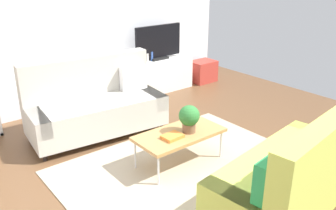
{
  "coord_description": "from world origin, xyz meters",
  "views": [
    {
      "loc": [
        -2.42,
        -2.9,
        2.35
      ],
      "look_at": [
        0.26,
        0.46,
        0.65
      ],
      "focal_mm": 38.63,
      "sensor_mm": 36.0,
      "label": 1
    }
  ],
  "objects": [
    {
      "name": "ground_plane",
      "position": [
        0.0,
        0.0,
        0.0
      ],
      "size": [
        7.68,
        7.68,
        0.0
      ],
      "primitive_type": "plane",
      "color": "brown"
    },
    {
      "name": "wall_far",
      "position": [
        0.0,
        2.8,
        1.45
      ],
      "size": [
        6.4,
        0.12,
        2.9
      ],
      "primitive_type": "cube",
      "color": "silver",
      "rests_on": "ground_plane"
    },
    {
      "name": "area_rug",
      "position": [
        0.11,
        -0.09,
        0.01
      ],
      "size": [
        2.9,
        2.2,
        0.01
      ],
      "primitive_type": "cube",
      "color": "tan",
      "rests_on": "ground_plane"
    },
    {
      "name": "couch_beige",
      "position": [
        -0.22,
        1.53,
        0.44
      ],
      "size": [
        1.98,
        1.03,
        1.1
      ],
      "rotation": [
        0.0,
        0.0,
        3.04
      ],
      "color": "#B2ADA3",
      "rests_on": "ground_plane"
    },
    {
      "name": "couch_green",
      "position": [
        0.45,
        -1.31,
        0.45
      ],
      "size": [
        1.99,
        1.08,
        1.1
      ],
      "rotation": [
        0.0,
        0.0,
        0.13
      ],
      "color": "#C1CC51",
      "rests_on": "ground_plane"
    },
    {
      "name": "coffee_table",
      "position": [
        0.16,
        0.11,
        0.39
      ],
      "size": [
        1.1,
        0.56,
        0.42
      ],
      "color": "#B7844C",
      "rests_on": "ground_plane"
    },
    {
      "name": "tv_console",
      "position": [
        1.6,
        2.46,
        0.32
      ],
      "size": [
        1.4,
        0.44,
        0.64
      ],
      "primitive_type": "cube",
      "color": "silver",
      "rests_on": "ground_plane"
    },
    {
      "name": "tv",
      "position": [
        1.6,
        2.44,
        0.95
      ],
      "size": [
        1.0,
        0.2,
        0.64
      ],
      "color": "black",
      "rests_on": "tv_console"
    },
    {
      "name": "storage_trunk",
      "position": [
        2.7,
        2.36,
        0.22
      ],
      "size": [
        0.52,
        0.4,
        0.44
      ],
      "primitive_type": "cube",
      "color": "#B2382D",
      "rests_on": "ground_plane"
    },
    {
      "name": "potted_plant",
      "position": [
        0.26,
        0.06,
        0.61
      ],
      "size": [
        0.26,
        0.26,
        0.34
      ],
      "color": "brown",
      "rests_on": "coffee_table"
    },
    {
      "name": "table_book_0",
      "position": [
        0.0,
        0.06,
        0.44
      ],
      "size": [
        0.25,
        0.19,
        0.04
      ],
      "primitive_type": "cube",
      "rotation": [
        0.0,
        0.0,
        0.05
      ],
      "color": "orange",
      "rests_on": "coffee_table"
    },
    {
      "name": "vase_0",
      "position": [
        1.02,
        2.51,
        0.7
      ],
      "size": [
        0.14,
        0.14,
        0.13
      ],
      "primitive_type": "cylinder",
      "color": "silver",
      "rests_on": "tv_console"
    },
    {
      "name": "bottle_0",
      "position": [
        1.22,
        2.42,
        0.74
      ],
      "size": [
        0.06,
        0.06,
        0.2
      ],
      "primitive_type": "cylinder",
      "color": "#262626",
      "rests_on": "tv_console"
    },
    {
      "name": "bottle_1",
      "position": [
        1.33,
        2.42,
        0.72
      ],
      "size": [
        0.06,
        0.06,
        0.15
      ],
      "primitive_type": "cylinder",
      "color": "silver",
      "rests_on": "tv_console"
    },
    {
      "name": "bottle_2",
      "position": [
        1.43,
        2.42,
        0.73
      ],
      "size": [
        0.05,
        0.05,
        0.17
      ],
      "primitive_type": "cylinder",
      "color": "#3359B2",
      "rests_on": "tv_console"
    }
  ]
}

